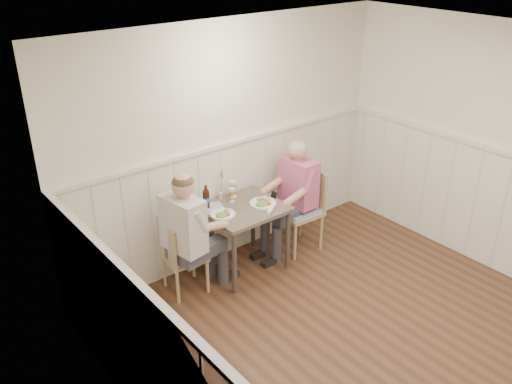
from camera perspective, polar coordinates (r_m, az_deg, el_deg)
ground_plane at (r=5.08m, az=13.44°, el=-16.27°), size 4.50×4.50×0.00m
room_shell at (r=4.23m, az=15.53°, el=-0.80°), size 4.04×4.54×2.60m
wainscot at (r=5.00m, az=8.14°, el=-6.52°), size 4.00×4.49×1.34m
dining_table at (r=5.68m, az=-1.26°, el=-2.56°), size 0.81×0.70×0.75m
chair_right at (r=6.17m, az=4.91°, el=-1.52°), size 0.47×0.47×0.95m
chair_left at (r=5.47m, az=-8.02°, el=-6.50°), size 0.43×0.43×0.81m
man_in_pink at (r=6.11m, az=4.14°, el=-1.26°), size 0.62×0.44×1.35m
diner_cream at (r=5.33m, az=-7.16°, el=-5.71°), size 0.68×0.48×1.37m
plate_man at (r=5.67m, az=0.71°, el=-1.11°), size 0.28×0.28×0.07m
plate_diner at (r=5.46m, az=-3.56°, el=-2.32°), size 0.25×0.25×0.06m
beer_glass_a at (r=5.79m, az=-2.40°, el=0.58°), size 0.07×0.07×0.18m
beer_glass_b at (r=5.69m, az=-2.55°, el=-0.07°), size 0.06×0.06×0.16m
beer_bottle at (r=5.58m, az=-5.27°, el=-0.64°), size 0.07×0.07×0.26m
rolled_napkin at (r=5.55m, az=1.59°, el=-1.79°), size 0.19×0.15×0.04m
grass_vase at (r=5.75m, az=-3.78°, el=0.67°), size 0.04×0.04×0.34m
gingham_mat at (r=5.61m, az=-5.00°, el=-1.74°), size 0.37×0.33×0.01m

